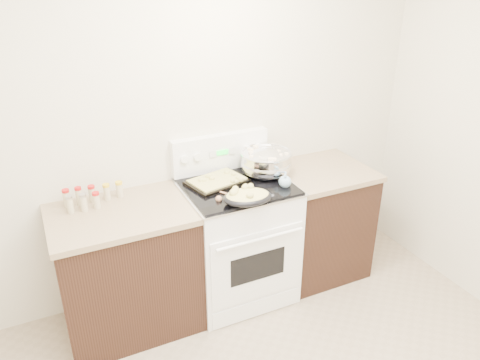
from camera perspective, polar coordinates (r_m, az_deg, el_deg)
room_shell at (r=1.73m, az=8.98°, el=1.43°), size 4.10×3.60×2.75m
counter_left at (r=3.37m, az=-13.53°, el=-10.52°), size 0.93×0.67×0.92m
counter_right at (r=3.89m, az=9.40°, el=-4.86°), size 0.73×0.67×0.92m
kitchen_range at (r=3.56m, az=-0.38°, el=-7.11°), size 0.78×0.73×1.22m
mixing_bowl at (r=3.47m, az=3.20°, el=2.13°), size 0.40×0.40×0.23m
roasting_pan at (r=3.06m, az=0.87°, el=-1.99°), size 0.36×0.28×0.11m
baking_sheet at (r=3.35m, az=-2.76°, el=-0.09°), size 0.46×0.37×0.06m
wooden_spoon at (r=3.15m, az=-2.51°, el=-1.99°), size 0.15×0.24×0.04m
blue_ladle at (r=3.32m, az=5.51°, el=-0.09°), size 0.19×0.26×0.11m
spice_jars at (r=3.23m, az=-17.86°, el=-1.96°), size 0.39×0.15×0.13m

